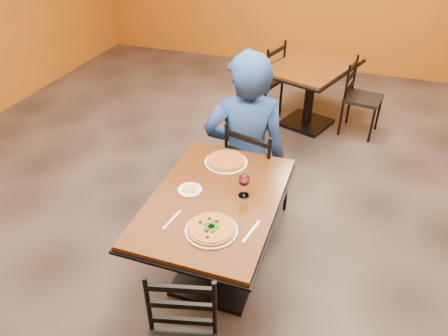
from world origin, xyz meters
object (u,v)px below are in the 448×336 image
at_px(table_main, 216,220).
at_px(pizza_far, 226,160).
at_px(wine_glass, 244,184).
at_px(diner, 246,136).
at_px(plate_main, 211,230).
at_px(side_plate, 190,190).
at_px(pizza_main, 211,228).
at_px(chair_second_right, 363,99).
at_px(plate_far, 226,162).
at_px(chair_main_far, 258,170).
at_px(table_second, 311,81).
at_px(chair_second_left, 260,81).

xyz_separation_m(table_main, pizza_far, (-0.06, 0.41, 0.21)).
bearing_deg(wine_glass, diner, 105.23).
bearing_deg(plate_main, diner, 96.48).
height_order(plate_main, side_plate, same).
relative_size(pizza_main, wine_glass, 1.58).
relative_size(chair_second_right, plate_main, 2.72).
height_order(plate_far, side_plate, same).
relative_size(table_main, pizza_far, 4.39).
height_order(table_main, chair_main_far, chair_main_far).
height_order(pizza_main, pizza_far, same).
relative_size(table_main, chair_second_right, 1.46).
height_order(chair_main_far, chair_second_right, chair_main_far).
distance_m(plate_far, wine_glass, 0.41).
relative_size(pizza_main, side_plate, 1.77).
bearing_deg(chair_main_far, diner, -14.58).
relative_size(pizza_main, plate_far, 0.92).
height_order(table_main, diner, diner).
bearing_deg(chair_main_far, table_main, 99.40).
bearing_deg(table_second, side_plate, -99.01).
bearing_deg(pizza_far, table_second, 82.51).
bearing_deg(diner, side_plate, 61.58).
bearing_deg(table_main, chair_second_left, 98.18).
bearing_deg(pizza_far, side_plate, -107.24).
xyz_separation_m(plate_main, pizza_main, (0.00, 0.00, 0.02)).
height_order(pizza_far, wine_glass, wine_glass).
bearing_deg(chair_second_left, pizza_main, 25.42).
bearing_deg(table_main, diner, 93.20).
bearing_deg(plate_main, plate_far, 101.82).
distance_m(chair_main_far, pizza_far, 0.52).
xyz_separation_m(side_plate, wine_glass, (0.35, 0.06, 0.08)).
height_order(table_second, pizza_far, pizza_far).
height_order(diner, plate_main, diner).
bearing_deg(table_second, plate_main, -92.75).
bearing_deg(chair_second_right, plate_main, 175.68).
distance_m(plate_main, plate_far, 0.72).
bearing_deg(chair_second_left, side_plate, 20.61).
bearing_deg(table_second, chair_main_far, -94.51).
distance_m(table_main, plate_far, 0.46).
distance_m(table_second, chair_second_left, 0.60).
height_order(chair_second_left, plate_main, chair_second_left).
xyz_separation_m(chair_second_left, pizza_main, (0.46, -2.89, 0.30)).
height_order(chair_second_right, diner, diner).
distance_m(chair_second_right, pizza_far, 2.38).
distance_m(table_main, table_second, 2.60).
relative_size(plate_main, pizza_main, 1.09).
bearing_deg(pizza_main, chair_second_left, 98.97).
xyz_separation_m(chair_main_far, plate_far, (-0.15, -0.39, 0.29)).
bearing_deg(wine_glass, chair_second_right, 75.43).
bearing_deg(table_main, wine_glass, 26.02).
xyz_separation_m(diner, wine_glass, (0.21, -0.79, 0.12)).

